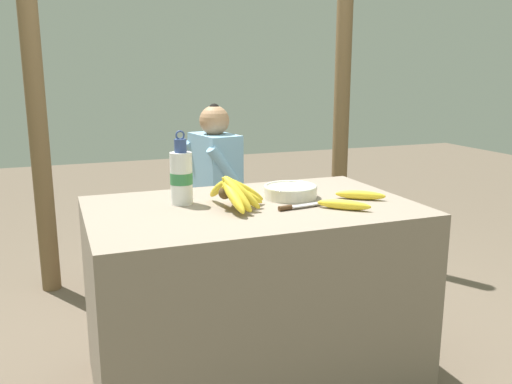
{
  "coord_description": "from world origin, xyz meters",
  "views": [
    {
      "loc": [
        -0.73,
        -1.97,
        1.31
      ],
      "look_at": [
        0.04,
        0.05,
        0.82
      ],
      "focal_mm": 38.0,
      "sensor_mm": 36.0,
      "label": 1
    }
  ],
  "objects_px": {
    "serving_bowl": "(290,191)",
    "support_post_far": "(342,99)",
    "knife": "(294,207)",
    "water_bottle": "(181,176)",
    "banana_bunch_ripe": "(235,192)",
    "loose_banana_side": "(360,195)",
    "banana_bunch_green": "(279,197)",
    "seated_vendor": "(208,183)",
    "wooden_bench": "(217,225)",
    "loose_banana_front": "(344,205)",
    "support_post_near": "(36,106)"
  },
  "relations": [
    {
      "from": "serving_bowl",
      "to": "support_post_far",
      "type": "bearing_deg",
      "value": 53.2
    },
    {
      "from": "knife",
      "to": "support_post_far",
      "type": "distance_m",
      "value": 1.85
    },
    {
      "from": "water_bottle",
      "to": "knife",
      "type": "xyz_separation_m",
      "value": [
        0.39,
        -0.24,
        -0.1
      ]
    },
    {
      "from": "banana_bunch_ripe",
      "to": "loose_banana_side",
      "type": "distance_m",
      "value": 0.54
    },
    {
      "from": "serving_bowl",
      "to": "banana_bunch_green",
      "type": "xyz_separation_m",
      "value": [
        0.41,
        1.07,
        -0.3
      ]
    },
    {
      "from": "serving_bowl",
      "to": "knife",
      "type": "xyz_separation_m",
      "value": [
        -0.07,
        -0.18,
        -0.02
      ]
    },
    {
      "from": "water_bottle",
      "to": "serving_bowl",
      "type": "bearing_deg",
      "value": -7.27
    },
    {
      "from": "seated_vendor",
      "to": "water_bottle",
      "type": "bearing_deg",
      "value": 58.21
    },
    {
      "from": "support_post_far",
      "to": "knife",
      "type": "bearing_deg",
      "value": -125.02
    },
    {
      "from": "water_bottle",
      "to": "wooden_bench",
      "type": "xyz_separation_m",
      "value": [
        0.44,
        1.02,
        -0.53
      ]
    },
    {
      "from": "serving_bowl",
      "to": "knife",
      "type": "height_order",
      "value": "serving_bowl"
    },
    {
      "from": "loose_banana_front",
      "to": "banana_bunch_green",
      "type": "xyz_separation_m",
      "value": [
        0.3,
        1.33,
        -0.29
      ]
    },
    {
      "from": "water_bottle",
      "to": "wooden_bench",
      "type": "bearing_deg",
      "value": 66.43
    },
    {
      "from": "loose_banana_side",
      "to": "wooden_bench",
      "type": "distance_m",
      "value": 1.31
    },
    {
      "from": "wooden_bench",
      "to": "support_post_near",
      "type": "bearing_deg",
      "value": 166.81
    },
    {
      "from": "support_post_far",
      "to": "water_bottle",
      "type": "bearing_deg",
      "value": -138.87
    },
    {
      "from": "support_post_near",
      "to": "serving_bowl",
      "type": "bearing_deg",
      "value": -52.71
    },
    {
      "from": "water_bottle",
      "to": "banana_bunch_green",
      "type": "xyz_separation_m",
      "value": [
        0.86,
        1.01,
        -0.38
      ]
    },
    {
      "from": "serving_bowl",
      "to": "support_post_near",
      "type": "distance_m",
      "value": 1.67
    },
    {
      "from": "water_bottle",
      "to": "loose_banana_front",
      "type": "bearing_deg",
      "value": -29.18
    },
    {
      "from": "loose_banana_side",
      "to": "water_bottle",
      "type": "bearing_deg",
      "value": 164.83
    },
    {
      "from": "knife",
      "to": "loose_banana_side",
      "type": "bearing_deg",
      "value": 0.08
    },
    {
      "from": "serving_bowl",
      "to": "wooden_bench",
      "type": "xyz_separation_m",
      "value": [
        -0.01,
        1.08,
        -0.44
      ]
    },
    {
      "from": "loose_banana_front",
      "to": "knife",
      "type": "relative_size",
      "value": 0.93
    },
    {
      "from": "knife",
      "to": "banana_bunch_green",
      "type": "relative_size",
      "value": 0.64
    },
    {
      "from": "seated_vendor",
      "to": "support_post_near",
      "type": "bearing_deg",
      "value": -26.65
    },
    {
      "from": "water_bottle",
      "to": "support_post_near",
      "type": "xyz_separation_m",
      "value": [
        -0.54,
        1.25,
        0.21
      ]
    },
    {
      "from": "loose_banana_front",
      "to": "seated_vendor",
      "type": "distance_m",
      "value": 1.31
    },
    {
      "from": "loose_banana_front",
      "to": "loose_banana_side",
      "type": "height_order",
      "value": "same"
    },
    {
      "from": "banana_bunch_ripe",
      "to": "seated_vendor",
      "type": "relative_size",
      "value": 0.31
    },
    {
      "from": "banana_bunch_ripe",
      "to": "loose_banana_front",
      "type": "height_order",
      "value": "banana_bunch_ripe"
    },
    {
      "from": "serving_bowl",
      "to": "banana_bunch_green",
      "type": "height_order",
      "value": "serving_bowl"
    },
    {
      "from": "water_bottle",
      "to": "knife",
      "type": "height_order",
      "value": "water_bottle"
    },
    {
      "from": "banana_bunch_ripe",
      "to": "wooden_bench",
      "type": "distance_m",
      "value": 1.3
    },
    {
      "from": "support_post_near",
      "to": "banana_bunch_ripe",
      "type": "bearing_deg",
      "value": -63.02
    },
    {
      "from": "serving_bowl",
      "to": "water_bottle",
      "type": "bearing_deg",
      "value": 172.73
    },
    {
      "from": "seated_vendor",
      "to": "support_post_far",
      "type": "distance_m",
      "value": 1.18
    },
    {
      "from": "loose_banana_front",
      "to": "loose_banana_side",
      "type": "bearing_deg",
      "value": 39.56
    },
    {
      "from": "serving_bowl",
      "to": "water_bottle",
      "type": "xyz_separation_m",
      "value": [
        -0.45,
        0.06,
        0.08
      ]
    },
    {
      "from": "loose_banana_front",
      "to": "wooden_bench",
      "type": "xyz_separation_m",
      "value": [
        -0.12,
        1.33,
        -0.43
      ]
    },
    {
      "from": "loose_banana_side",
      "to": "banana_bunch_green",
      "type": "distance_m",
      "value": 1.25
    },
    {
      "from": "banana_bunch_ripe",
      "to": "wooden_bench",
      "type": "relative_size",
      "value": 0.25
    },
    {
      "from": "support_post_far",
      "to": "seated_vendor",
      "type": "bearing_deg",
      "value": -165.44
    },
    {
      "from": "serving_bowl",
      "to": "support_post_far",
      "type": "distance_m",
      "value": 1.66
    },
    {
      "from": "knife",
      "to": "seated_vendor",
      "type": "height_order",
      "value": "seated_vendor"
    },
    {
      "from": "banana_bunch_ripe",
      "to": "loose_banana_front",
      "type": "distance_m",
      "value": 0.43
    },
    {
      "from": "banana_bunch_ripe",
      "to": "water_bottle",
      "type": "xyz_separation_m",
      "value": [
        -0.17,
        0.16,
        0.04
      ]
    },
    {
      "from": "loose_banana_front",
      "to": "knife",
      "type": "xyz_separation_m",
      "value": [
        -0.18,
        0.07,
        -0.01
      ]
    },
    {
      "from": "seated_vendor",
      "to": "banana_bunch_green",
      "type": "relative_size",
      "value": 3.6
    },
    {
      "from": "banana_bunch_ripe",
      "to": "water_bottle",
      "type": "relative_size",
      "value": 1.17
    }
  ]
}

